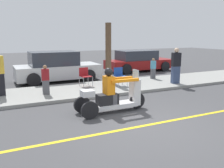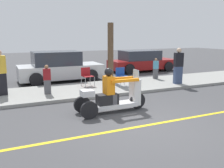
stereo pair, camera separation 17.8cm
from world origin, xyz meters
The scene contains 12 objects.
ground_plane centered at (0.00, 0.00, 0.00)m, with size 60.00×60.00×0.00m, color #424244.
lane_stripe centered at (-0.36, 0.00, 0.00)m, with size 24.00×0.12×0.01m.
sidewalk_strip centered at (0.00, 4.60, 0.06)m, with size 28.00×2.80×0.12m.
motorcycle_trike centered at (-0.34, 1.46, 0.50)m, with size 2.32×0.76×1.41m.
spectator_near_curb centered at (-1.83, 4.28, 0.67)m, with size 0.27×0.17×1.14m.
spectator_mid_group centered at (3.95, 5.38, 0.64)m, with size 0.27×0.18×1.07m.
spectator_end_of_line centered at (4.14, 3.84, 0.93)m, with size 0.43×0.31×1.67m.
folding_chair_curbside centered at (1.50, 4.50, 0.62)m, with size 0.47×0.47×0.82m.
folding_chair_set_back centered at (0.08, 5.14, 0.62)m, with size 0.51×0.51×0.82m.
parked_car_lot_left centered at (-0.62, 7.46, 0.73)m, with size 4.25×1.99×1.55m.
parked_car_lot_far centered at (5.14, 8.74, 0.65)m, with size 4.48×1.93×1.37m.
tree_trunk centered at (1.44, 5.55, 1.53)m, with size 0.28×0.28×2.82m.
Camera 1 is at (-3.66, -5.31, 2.41)m, focal length 40.00 mm.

